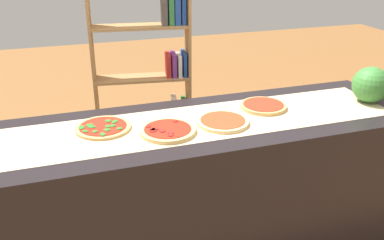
# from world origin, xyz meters

# --- Properties ---
(counter) EXTENTS (2.58, 0.74, 0.92)m
(counter) POSITION_xyz_m (0.00, 0.00, 0.46)
(counter) COLOR black
(counter) RESTS_ON ground_plane
(parchment_paper) EXTENTS (2.33, 0.48, 0.00)m
(parchment_paper) POSITION_xyz_m (0.00, 0.00, 0.93)
(parchment_paper) COLOR tan
(parchment_paper) RESTS_ON counter
(pizza_spinach_0) EXTENTS (0.29, 0.29, 0.02)m
(pizza_spinach_0) POSITION_xyz_m (-0.48, 0.07, 0.94)
(pizza_spinach_0) COLOR tan
(pizza_spinach_0) RESTS_ON parchment_paper
(pizza_pepperoni_1) EXTENTS (0.29, 0.29, 0.03)m
(pizza_pepperoni_1) POSITION_xyz_m (-0.16, -0.07, 0.94)
(pizza_pepperoni_1) COLOR #DBB26B
(pizza_pepperoni_1) RESTS_ON parchment_paper
(pizza_plain_2) EXTENTS (0.29, 0.29, 0.02)m
(pizza_plain_2) POSITION_xyz_m (0.16, -0.06, 0.94)
(pizza_plain_2) COLOR #E5C17F
(pizza_plain_2) RESTS_ON parchment_paper
(pizza_plain_3) EXTENTS (0.27, 0.27, 0.02)m
(pizza_plain_3) POSITION_xyz_m (0.47, 0.08, 0.94)
(pizza_plain_3) COLOR tan
(pizza_plain_3) RESTS_ON parchment_paper
(watermelon) EXTENTS (0.22, 0.22, 0.22)m
(watermelon) POSITION_xyz_m (1.14, -0.03, 1.04)
(watermelon) COLOR #387A33
(watermelon) RESTS_ON counter
(bookshelf) EXTENTS (0.78, 0.33, 1.65)m
(bookshelf) POSITION_xyz_m (0.06, 1.16, 0.79)
(bookshelf) COLOR #A87A47
(bookshelf) RESTS_ON ground_plane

